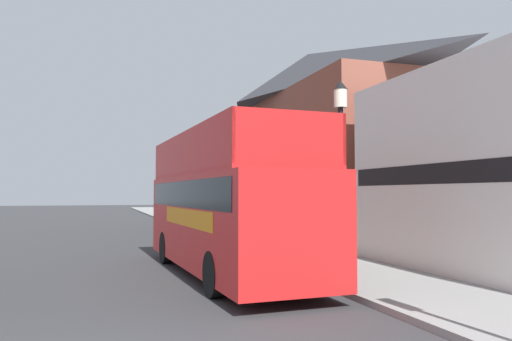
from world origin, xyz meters
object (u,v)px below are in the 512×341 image
(lamp_post_nearest, at_px, (341,143))
(lamp_post_third, at_px, (199,177))
(lamp_post_second, at_px, (241,163))
(tour_bus, at_px, (225,211))
(parked_car_ahead_of_bus, at_px, (196,230))

(lamp_post_nearest, height_order, lamp_post_third, lamp_post_nearest)
(lamp_post_second, relative_size, lamp_post_third, 1.11)
(lamp_post_second, bearing_deg, lamp_post_nearest, -90.46)
(lamp_post_third, bearing_deg, tour_bus, -98.77)
(tour_bus, distance_m, lamp_post_second, 6.78)
(lamp_post_nearest, xyz_separation_m, lamp_post_second, (0.07, 8.95, 0.03))
(parked_car_ahead_of_bus, distance_m, lamp_post_third, 8.30)
(parked_car_ahead_of_bus, height_order, lamp_post_second, lamp_post_second)
(lamp_post_nearest, bearing_deg, lamp_post_third, 89.55)
(tour_bus, relative_size, lamp_post_nearest, 1.96)
(lamp_post_nearest, bearing_deg, parked_car_ahead_of_bus, 98.57)
(tour_bus, xyz_separation_m, lamp_post_nearest, (2.19, -2.80, 1.72))
(lamp_post_nearest, height_order, lamp_post_second, lamp_post_second)
(tour_bus, distance_m, lamp_post_nearest, 3.95)
(tour_bus, relative_size, lamp_post_second, 1.95)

